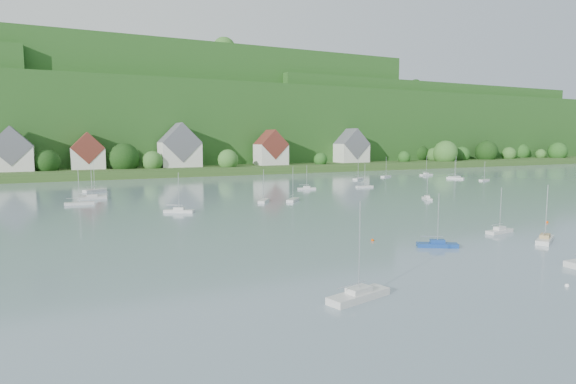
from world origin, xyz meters
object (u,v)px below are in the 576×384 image
Objects in this scene: near_sailboat_0 at (359,295)px; near_sailboat_2 at (545,239)px; near_sailboat_1 at (437,244)px; near_sailboat_3 at (500,230)px.

near_sailboat_2 is at bearing -0.12° from near_sailboat_0.
near_sailboat_0 reaches higher than near_sailboat_2.
near_sailboat_1 is 0.89× the size of near_sailboat_2.
near_sailboat_0 is 1.23× the size of near_sailboat_1.
near_sailboat_3 is (-0.40, 7.38, -0.03)m from near_sailboat_2.
near_sailboat_2 is at bearing -94.94° from near_sailboat_3.
near_sailboat_1 is 1.03× the size of near_sailboat_3.
near_sailboat_0 is 38.76m from near_sailboat_2.
near_sailboat_3 is (37.26, 16.53, -0.06)m from near_sailboat_0.
near_sailboat_1 is at bearing 17.72° from near_sailboat_0.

